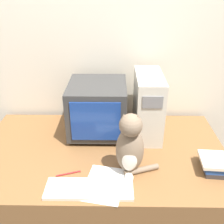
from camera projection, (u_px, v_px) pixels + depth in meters
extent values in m
cube|color=beige|center=(104.00, 51.00, 2.01)|extent=(7.00, 0.05, 2.50)
cube|color=brown|center=(103.00, 190.00, 1.93)|extent=(1.66, 0.98, 0.72)
cube|color=#333333|center=(98.00, 130.00, 1.97)|extent=(0.28, 0.25, 0.02)
cube|color=#333333|center=(98.00, 107.00, 1.88)|extent=(0.40, 0.42, 0.35)
cube|color=navy|center=(96.00, 122.00, 1.69)|extent=(0.32, 0.01, 0.28)
cube|color=beige|center=(148.00, 105.00, 1.85)|extent=(0.18, 0.42, 0.45)
cube|color=slate|center=(153.00, 102.00, 1.61)|extent=(0.13, 0.01, 0.08)
cube|color=silver|center=(89.00, 189.00, 1.42)|extent=(0.48, 0.16, 0.02)
cube|color=beige|center=(89.00, 187.00, 1.42)|extent=(0.43, 0.12, 0.00)
ellipsoid|color=#7A6651|center=(130.00, 150.00, 1.51)|extent=(0.17, 0.17, 0.29)
ellipsoid|color=white|center=(130.00, 159.00, 1.47)|extent=(0.09, 0.05, 0.16)
sphere|color=#7A6651|center=(131.00, 125.00, 1.40)|extent=(0.14, 0.14, 0.13)
cone|color=#7A6651|center=(124.00, 117.00, 1.38)|extent=(0.03, 0.03, 0.04)
cone|color=#7A6651|center=(138.00, 117.00, 1.38)|extent=(0.03, 0.03, 0.04)
ellipsoid|color=white|center=(129.00, 178.00, 1.49)|extent=(0.06, 0.08, 0.04)
cylinder|color=#7A6651|center=(141.00, 170.00, 1.55)|extent=(0.21, 0.10, 0.03)
cube|color=#383333|center=(213.00, 167.00, 1.57)|extent=(0.13, 0.19, 0.03)
cube|color=#234793|center=(212.00, 162.00, 1.56)|extent=(0.13, 0.19, 0.03)
cube|color=beige|center=(214.00, 160.00, 1.54)|extent=(0.17, 0.19, 0.02)
cylinder|color=maroon|center=(68.00, 173.00, 1.54)|extent=(0.14, 0.05, 0.01)
cube|color=white|center=(104.00, 184.00, 1.47)|extent=(0.26, 0.33, 0.00)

